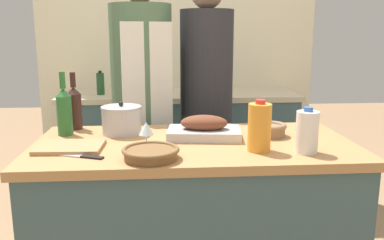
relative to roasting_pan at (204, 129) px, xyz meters
The scene contains 18 objects.
kitchen_island 0.50m from the roasting_pan, 130.24° to the right, with size 1.48×0.74×0.90m.
back_counter 1.40m from the roasting_pan, 92.36° to the left, with size 1.85×0.60×0.93m.
back_wall 1.70m from the roasting_pan, 91.86° to the left, with size 2.35×0.10×2.55m.
roasting_pan is the anchor object (origin of this frame).
wicker_basket 0.40m from the roasting_pan, 128.31° to the right, with size 0.23×0.23×0.05m.
cutting_board 0.62m from the roasting_pan, 166.91° to the right, with size 0.29×0.22×0.02m.
stock_pot 0.42m from the roasting_pan, 163.33° to the left, with size 0.20×0.20×0.16m.
mixing_bowl 0.32m from the roasting_pan, ahead, with size 0.17×0.17×0.06m.
juice_jug 0.32m from the roasting_pan, 47.30° to the right, with size 0.10×0.10×0.22m.
milk_jug 0.49m from the roasting_pan, 34.08° to the right, with size 0.09×0.09×0.20m.
wine_bottle_green 0.69m from the roasting_pan, behind, with size 0.07×0.07×0.31m.
wine_bottle_dark 0.70m from the roasting_pan, 159.63° to the left, with size 0.07×0.07×0.30m.
wine_glass_left 0.30m from the roasting_pan, 155.26° to the right, with size 0.07×0.07×0.11m.
knife_chef 0.61m from the roasting_pan, 154.90° to the right, with size 0.25×0.12×0.01m.
condiment_bottle_tall 1.32m from the roasting_pan, 79.47° to the left, with size 0.06×0.06×0.18m.
condiment_bottle_short 1.43m from the roasting_pan, 117.88° to the left, with size 0.06×0.06×0.18m.
person_cook_aproned 0.71m from the roasting_pan, 116.80° to the left, with size 0.38×0.40×1.78m.
person_cook_guest 0.68m from the roasting_pan, 82.77° to the left, with size 0.33×0.33×1.74m.
Camera 1 is at (-0.15, -1.82, 1.40)m, focal length 38.00 mm.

